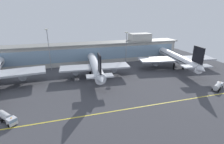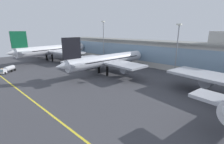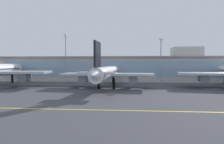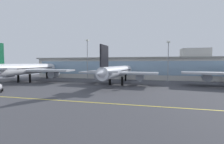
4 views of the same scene
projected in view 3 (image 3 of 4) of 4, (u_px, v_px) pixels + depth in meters
name	position (u px, v px, depth m)	size (l,w,h in m)	color
ground_plane	(109.00, 94.00, 63.00)	(185.84, 185.84, 0.00)	#424247
taxiway_centreline_stripe	(99.00, 110.00, 41.09)	(148.68, 0.50, 0.01)	yellow
terminal_building	(119.00, 68.00, 107.69)	(135.75, 14.00, 19.50)	beige
airliner_near_right	(107.00, 73.00, 77.71)	(38.73, 50.82, 17.27)	black
apron_light_mast_west	(161.00, 54.00, 92.65)	(1.80, 1.80, 22.56)	gray
apron_light_mast_centre	(66.00, 52.00, 99.58)	(1.80, 1.80, 25.56)	gray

